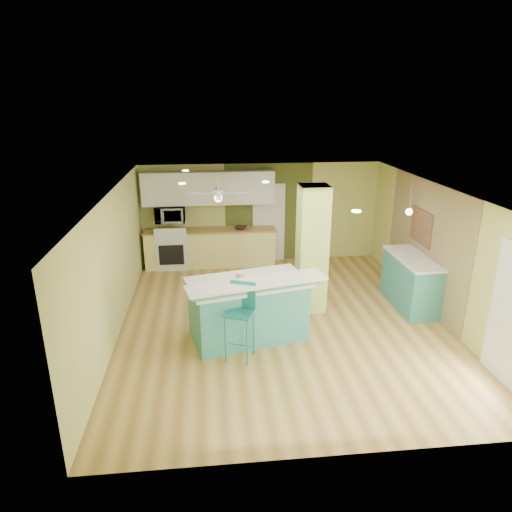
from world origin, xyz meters
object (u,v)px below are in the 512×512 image
(peninsula, at_px, (249,308))
(fruit_bowl, at_px, (241,228))
(bar_stool, at_px, (241,308))
(side_counter, at_px, (411,281))
(canister, at_px, (240,277))

(peninsula, relative_size, fruit_bowl, 7.95)
(bar_stool, distance_m, side_counter, 3.90)
(peninsula, height_order, fruit_bowl, peninsula)
(peninsula, relative_size, side_counter, 1.48)
(bar_stool, bearing_deg, fruit_bowl, 108.11)
(fruit_bowl, bearing_deg, bar_stool, -94.24)
(bar_stool, xyz_separation_m, canister, (0.03, 0.55, 0.31))
(peninsula, distance_m, canister, 0.62)
(bar_stool, bearing_deg, side_counter, 46.17)
(fruit_bowl, relative_size, canister, 1.57)
(peninsula, xyz_separation_m, fruit_bowl, (0.14, 3.70, 0.40))
(peninsula, relative_size, bar_stool, 1.87)
(fruit_bowl, height_order, canister, canister)
(peninsula, xyz_separation_m, side_counter, (3.38, 0.97, -0.05))
(bar_stool, relative_size, side_counter, 0.79)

